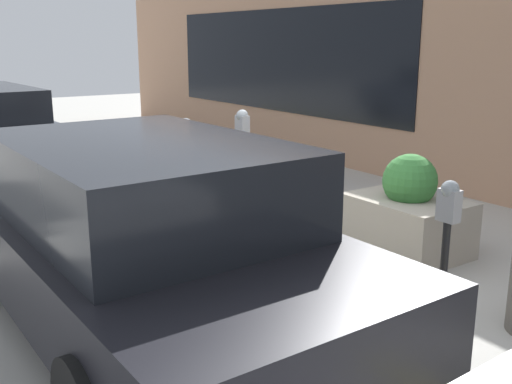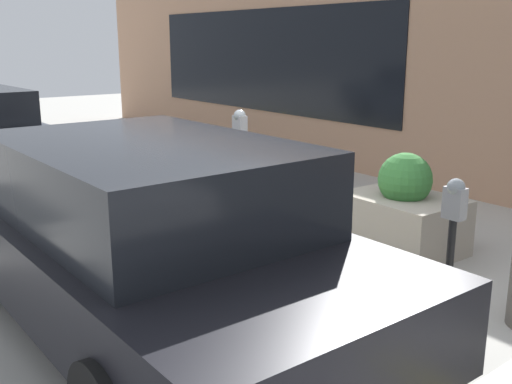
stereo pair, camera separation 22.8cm
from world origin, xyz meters
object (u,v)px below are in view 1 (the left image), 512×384
object	(u,v)px
parking_meter_fourth	(187,147)
parking_meter_middle	(242,153)
planter_box	(408,215)
parked_car_middle	(137,231)
parking_meter_nearest	(447,234)
parking_meter_second	(324,201)

from	to	relation	value
parking_meter_fourth	parking_meter_middle	bearing A→B (deg)	179.09
planter_box	parked_car_middle	xyz separation A→B (m)	(0.02, 3.07, 0.39)
parking_meter_nearest	planter_box	world-z (taller)	parking_meter_nearest
planter_box	parked_car_middle	world-z (taller)	parked_car_middle
parking_meter_nearest	parked_car_middle	size ratio (longest dim) A/B	0.27
parking_meter_fourth	planter_box	bearing A→B (deg)	-144.00
parking_meter_second	planter_box	xyz separation A→B (m)	(0.38, -1.52, -0.48)
parking_meter_fourth	parked_car_middle	bearing A→B (deg)	143.16
parking_meter_second	parked_car_middle	world-z (taller)	parked_car_middle
parked_car_middle	parking_meter_nearest	bearing A→B (deg)	-136.53
parking_meter_fourth	planter_box	world-z (taller)	parking_meter_fourth
parking_meter_middle	planter_box	world-z (taller)	parking_meter_middle
parking_meter_nearest	parking_meter_fourth	distance (m)	3.70
parking_meter_middle	parking_meter_fourth	bearing A→B (deg)	-0.91
parking_meter_middle	parking_meter_fourth	size ratio (longest dim) A/B	1.16
parking_meter_nearest	parking_meter_fourth	world-z (taller)	parking_meter_fourth
parking_meter_second	planter_box	size ratio (longest dim) A/B	1.08
parking_meter_middle	planter_box	xyz separation A→B (m)	(-0.86, -1.54, -0.70)
parking_meter_second	parking_meter_fourth	world-z (taller)	parking_meter_fourth
parking_meter_fourth	planter_box	size ratio (longest dim) A/B	1.14
parked_car_middle	parking_meter_middle	bearing A→B (deg)	-62.26
parking_meter_second	parking_meter_middle	xyz separation A→B (m)	(1.23, 0.02, 0.23)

